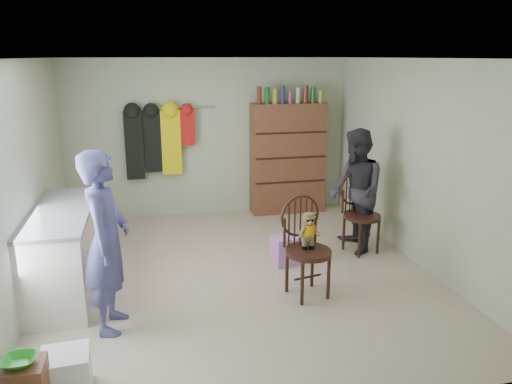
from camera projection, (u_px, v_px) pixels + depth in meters
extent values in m
plane|color=beige|center=(239.00, 274.00, 5.98)|extent=(5.00, 5.00, 0.00)
plane|color=beige|center=(210.00, 138.00, 8.00)|extent=(4.50, 0.00, 4.50)
plane|color=beige|center=(26.00, 183.00, 5.18)|extent=(0.00, 5.00, 5.00)
plane|color=beige|center=(418.00, 163.00, 6.12)|extent=(0.00, 5.00, 5.00)
plane|color=white|center=(237.00, 58.00, 5.32)|extent=(5.00, 5.00, 0.00)
cube|color=silver|center=(64.00, 252.00, 5.45)|extent=(0.60, 1.80, 0.90)
cube|color=slate|center=(59.00, 211.00, 5.33)|extent=(0.64, 1.86, 0.04)
cylinder|color=#99999E|center=(89.00, 258.00, 5.07)|extent=(0.02, 0.02, 0.14)
cylinder|color=#99999E|center=(96.00, 229.00, 5.92)|extent=(0.02, 0.02, 0.14)
imported|color=green|center=(19.00, 361.00, 3.44)|extent=(0.23, 0.23, 0.06)
cube|color=white|center=(66.00, 373.00, 3.83)|extent=(0.38, 0.37, 0.34)
cylinder|color=#351A12|center=(308.00, 252.00, 5.31)|extent=(0.58, 0.58, 0.05)
cylinder|color=#351A12|center=(302.00, 284.00, 5.17)|extent=(0.04, 0.04, 0.48)
cylinder|color=#351A12|center=(329.00, 278.00, 5.30)|extent=(0.04, 0.04, 0.48)
cylinder|color=#351A12|center=(287.00, 271.00, 5.46)|extent=(0.04, 0.04, 0.48)
cylinder|color=#351A12|center=(312.00, 266.00, 5.60)|extent=(0.04, 0.04, 0.48)
torus|color=#351A12|center=(300.00, 216.00, 5.39)|extent=(0.47, 0.13, 0.47)
cylinder|color=#351A12|center=(284.00, 233.00, 5.34)|extent=(0.03, 0.03, 0.32)
cylinder|color=#351A12|center=(315.00, 228.00, 5.50)|extent=(0.03, 0.03, 0.32)
cylinder|color=#F1B707|center=(308.00, 230.00, 5.27)|extent=(0.13, 0.13, 0.12)
cylinder|color=#475128|center=(308.00, 241.00, 5.30)|extent=(0.08, 0.08, 0.18)
sphere|color=#9E7042|center=(309.00, 220.00, 5.24)|extent=(0.11, 0.11, 0.11)
cylinder|color=#475128|center=(309.00, 215.00, 5.22)|extent=(0.10, 0.10, 0.04)
cube|color=black|center=(310.00, 221.00, 5.19)|extent=(0.08, 0.01, 0.02)
cylinder|color=#351A12|center=(362.00, 216.00, 6.53)|extent=(0.58, 0.58, 0.05)
cylinder|color=#351A12|center=(359.00, 241.00, 6.39)|extent=(0.04, 0.04, 0.47)
cylinder|color=#351A12|center=(378.00, 237.00, 6.54)|extent=(0.04, 0.04, 0.47)
cylinder|color=#351A12|center=(344.00, 233.00, 6.67)|extent=(0.04, 0.04, 0.47)
cylinder|color=#351A12|center=(362.00, 229.00, 6.81)|extent=(0.04, 0.04, 0.47)
torus|color=#351A12|center=(354.00, 188.00, 6.60)|extent=(0.45, 0.15, 0.46)
cylinder|color=#351A12|center=(343.00, 202.00, 6.55)|extent=(0.03, 0.03, 0.31)
cylinder|color=#351A12|center=(365.00, 198.00, 6.72)|extent=(0.03, 0.03, 0.31)
cube|color=pink|center=(286.00, 250.00, 6.23)|extent=(0.39, 0.33, 0.36)
imported|color=#46447E|center=(106.00, 242.00, 4.60)|extent=(0.50, 0.69, 1.73)
imported|color=#2D2B33|center=(356.00, 191.00, 6.50)|extent=(0.64, 0.81, 1.63)
cube|color=brown|center=(288.00, 158.00, 8.17)|extent=(1.20, 0.38, 1.80)
cube|color=#351A12|center=(290.00, 182.00, 8.08)|extent=(1.16, 0.02, 0.03)
cube|color=#351A12|center=(291.00, 158.00, 7.98)|extent=(1.16, 0.02, 0.03)
cube|color=#351A12|center=(291.00, 133.00, 7.87)|extent=(1.16, 0.02, 0.03)
cylinder|color=#592D14|center=(259.00, 95.00, 7.70)|extent=(0.07, 0.07, 0.27)
cylinder|color=#19591E|center=(267.00, 96.00, 7.72)|extent=(0.09, 0.09, 0.26)
cylinder|color=#A59933|center=(275.00, 96.00, 7.75)|extent=(0.08, 0.08, 0.23)
cylinder|color=navy|center=(283.00, 95.00, 7.77)|extent=(0.07, 0.07, 0.28)
cylinder|color=#8C3F59|center=(290.00, 97.00, 7.81)|extent=(0.07, 0.07, 0.19)
cylinder|color=#B2B2B7|center=(298.00, 95.00, 7.83)|extent=(0.07, 0.07, 0.25)
cylinder|color=#592D14|center=(306.00, 94.00, 7.85)|extent=(0.08, 0.08, 0.28)
cylinder|color=#19591E|center=(313.00, 95.00, 7.88)|extent=(0.07, 0.07, 0.24)
cylinder|color=#A59933|center=(321.00, 97.00, 7.92)|extent=(0.07, 0.07, 0.20)
cylinder|color=#99999E|center=(184.00, 108.00, 7.73)|extent=(1.00, 0.02, 0.02)
cube|color=black|center=(134.00, 145.00, 7.66)|extent=(0.28, 0.10, 1.05)
cube|color=black|center=(153.00, 142.00, 7.70)|extent=(0.26, 0.10, 0.95)
cube|color=yellow|center=(171.00, 142.00, 7.77)|extent=(0.30, 0.10, 1.00)
cube|color=red|center=(187.00, 128.00, 7.76)|extent=(0.22, 0.10, 0.55)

